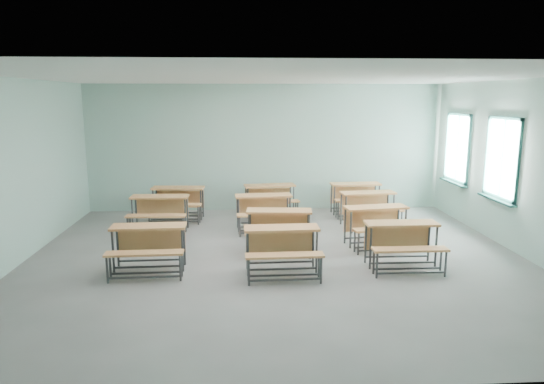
{
  "coord_description": "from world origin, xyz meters",
  "views": [
    {
      "loc": [
        -0.6,
        -8.32,
        2.86
      ],
      "look_at": [
        -0.01,
        1.2,
        1.0
      ],
      "focal_mm": 32.0,
      "sensor_mm": 36.0,
      "label": 1
    }
  ],
  "objects": [
    {
      "name": "desk_unit_r1c1",
      "position": [
        0.08,
        0.49,
        0.52
      ],
      "size": [
        1.29,
        0.92,
        0.77
      ],
      "rotation": [
        0.0,
        0.0,
        -0.08
      ],
      "color": "#C07B45",
      "rests_on": "ground"
    },
    {
      "name": "desk_unit_r0c2",
      "position": [
        2.11,
        -0.56,
        0.52
      ],
      "size": [
        1.23,
        0.83,
        0.77
      ],
      "rotation": [
        0.0,
        0.0,
        -0.0
      ],
      "color": "#C07B45",
      "rests_on": "ground"
    },
    {
      "name": "desk_unit_r3c0",
      "position": [
        -2.15,
        3.02,
        0.52
      ],
      "size": [
        1.29,
        0.91,
        0.77
      ],
      "rotation": [
        0.0,
        0.0,
        -0.07
      ],
      "color": "#C07B45",
      "rests_on": "ground"
    },
    {
      "name": "desk_unit_r3c2",
      "position": [
        2.22,
        3.29,
        0.52
      ],
      "size": [
        1.26,
        0.87,
        0.77
      ],
      "rotation": [
        0.0,
        0.0,
        0.03
      ],
      "color": "#C07B45",
      "rests_on": "ground"
    },
    {
      "name": "desk_unit_r0c0",
      "position": [
        -2.17,
        -0.5,
        0.52
      ],
      "size": [
        1.25,
        0.85,
        0.77
      ],
      "rotation": [
        0.0,
        0.0,
        0.02
      ],
      "color": "#C07B45",
      "rests_on": "ground"
    },
    {
      "name": "desk_unit_r2c1",
      "position": [
        -0.14,
        1.96,
        0.52
      ],
      "size": [
        1.29,
        0.91,
        0.77
      ],
      "rotation": [
        0.0,
        0.0,
        0.07
      ],
      "color": "#C07B45",
      "rests_on": "ground"
    },
    {
      "name": "desk_unit_r3c1",
      "position": [
        0.08,
        3.21,
        0.52
      ],
      "size": [
        1.33,
        0.98,
        0.77
      ],
      "rotation": [
        0.0,
        0.0,
        0.13
      ],
      "color": "#C07B45",
      "rests_on": "ground"
    },
    {
      "name": "desk_unit_r2c0",
      "position": [
        -2.4,
        1.99,
        0.52
      ],
      "size": [
        1.25,
        0.86,
        0.77
      ],
      "rotation": [
        0.0,
        0.0,
        -0.03
      ],
      "color": "#C07B45",
      "rests_on": "ground"
    },
    {
      "name": "room",
      "position": [
        0.08,
        0.03,
        1.6
      ],
      "size": [
        9.04,
        8.04,
        3.24
      ],
      "color": "gray",
      "rests_on": "ground"
    },
    {
      "name": "desk_unit_r0c1",
      "position": [
        0.04,
        -0.74,
        0.52
      ],
      "size": [
        1.25,
        0.85,
        0.77
      ],
      "rotation": [
        0.0,
        0.0,
        0.02
      ],
      "color": "#C07B45",
      "rests_on": "ground"
    },
    {
      "name": "desk_unit_r1c2",
      "position": [
        2.02,
        0.68,
        0.52
      ],
      "size": [
        1.33,
        0.98,
        0.77
      ],
      "rotation": [
        0.0,
        0.0,
        0.13
      ],
      "color": "#C07B45",
      "rests_on": "ground"
    },
    {
      "name": "desk_unit_r2c2",
      "position": [
        2.24,
        2.14,
        0.52
      ],
      "size": [
        1.32,
        0.96,
        0.77
      ],
      "rotation": [
        0.0,
        0.0,
        0.12
      ],
      "color": "#C07B45",
      "rests_on": "ground"
    }
  ]
}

